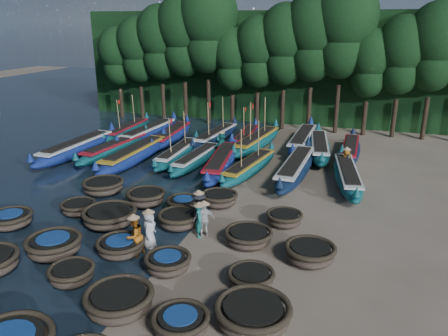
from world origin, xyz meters
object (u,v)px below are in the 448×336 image
(long_boat_3, at_px, (178,153))
(long_boat_13, at_px, (246,137))
(fisherman_5, at_px, (222,144))
(coracle_10, at_px, (10,219))
(long_boat_2, at_px, (135,154))
(long_boat_4, at_px, (197,159))
(coracle_21, at_px, (146,197))
(long_boat_17, at_px, (350,150))
(long_boat_6, at_px, (249,167))
(coracle_13, at_px, (168,262))
(long_boat_1, at_px, (115,148))
(coracle_8, at_px, (181,323))
(long_boat_12, at_px, (216,136))
(long_boat_10, at_px, (149,133))
(coracle_16, at_px, (110,216))
(long_boat_8, at_px, (347,176))
(long_boat_14, at_px, (257,141))
(coracle_14, at_px, (251,278))
(long_boat_15, at_px, (302,140))
(long_boat_7, at_px, (295,168))
(coracle_11, at_px, (54,245))
(coracle_18, at_px, (248,237))
(coracle_24, at_px, (284,218))
(long_boat_5, at_px, (221,162))
(fisherman_2, at_px, (134,235))
(long_boat_9, at_px, (127,130))
(long_boat_11, at_px, (172,136))
(coracle_7, at_px, (119,301))
(fisherman_3, at_px, (199,210))
(coracle_6, at_px, (72,274))
(fisherman_0, at_px, (149,228))
(coracle_9, at_px, (253,314))
(long_boat_0, at_px, (77,148))
(coracle_17, at_px, (178,219))
(coracle_22, at_px, (183,204))
(coracle_20, at_px, (103,186))
(fisherman_1, at_px, (199,218))
(fisherman_4, at_px, (204,218))

(long_boat_3, height_order, long_boat_13, long_boat_3)
(fisherman_5, bearing_deg, coracle_10, -24.40)
(long_boat_2, relative_size, long_boat_4, 1.23)
(coracle_21, relative_size, long_boat_17, 0.27)
(long_boat_6, bearing_deg, coracle_13, -80.80)
(long_boat_2, distance_m, fisherman_5, 6.03)
(long_boat_1, bearing_deg, coracle_8, -47.38)
(coracle_10, bearing_deg, long_boat_12, 75.96)
(long_boat_17, bearing_deg, long_boat_10, -179.33)
(coracle_16, bearing_deg, long_boat_13, 82.37)
(long_boat_8, bearing_deg, long_boat_14, 131.36)
(coracle_14, height_order, long_boat_15, long_boat_15)
(long_boat_7, bearing_deg, coracle_11, -119.93)
(coracle_18, height_order, coracle_24, coracle_18)
(long_boat_4, bearing_deg, long_boat_5, -10.26)
(coracle_8, xyz_separation_m, long_boat_10, (-11.67, 20.37, 0.20))
(long_boat_14, xyz_separation_m, fisherman_2, (-0.89, -16.75, 0.33))
(long_boat_8, relative_size, fisherman_5, 4.02)
(long_boat_5, bearing_deg, coracle_18, -72.24)
(coracle_24, bearing_deg, fisherman_5, 123.50)
(long_boat_9, bearing_deg, long_boat_11, -10.00)
(coracle_7, relative_size, fisherman_3, 1.37)
(long_boat_2, height_order, fisherman_5, fisherman_5)
(coracle_6, bearing_deg, fisherman_0, 65.61)
(coracle_7, bearing_deg, fisherman_5, 97.63)
(coracle_24, bearing_deg, coracle_8, -100.77)
(coracle_8, height_order, coracle_14, coracle_8)
(coracle_9, relative_size, long_boat_15, 0.32)
(coracle_13, distance_m, long_boat_1, 16.15)
(long_boat_14, bearing_deg, long_boat_0, -145.82)
(coracle_18, height_order, long_boat_13, long_boat_13)
(coracle_17, height_order, long_boat_6, long_boat_6)
(long_boat_0, bearing_deg, long_boat_15, 27.85)
(long_boat_4, distance_m, long_boat_17, 10.83)
(coracle_16, xyz_separation_m, coracle_22, (2.61, 2.60, -0.07))
(coracle_13, height_order, coracle_20, coracle_20)
(coracle_14, bearing_deg, long_boat_8, 77.10)
(coracle_22, bearing_deg, fisherman_2, -91.58)
(long_boat_10, relative_size, fisherman_2, 4.65)
(coracle_22, distance_m, long_boat_0, 12.54)
(coracle_10, bearing_deg, coracle_21, 41.25)
(long_boat_17, height_order, fisherman_2, fisherman_2)
(coracle_16, height_order, long_boat_7, long_boat_7)
(long_boat_0, bearing_deg, fisherman_1, -32.44)
(long_boat_2, bearing_deg, long_boat_1, 154.92)
(coracle_18, bearing_deg, coracle_21, 158.64)
(long_boat_4, bearing_deg, coracle_13, -69.34)
(coracle_24, distance_m, long_boat_6, 7.19)
(coracle_9, height_order, long_boat_3, long_boat_3)
(fisherman_4, bearing_deg, coracle_9, 98.96)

